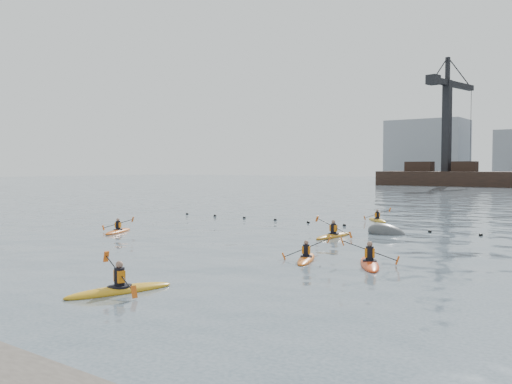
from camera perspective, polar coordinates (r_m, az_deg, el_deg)
ground at (r=19.31m, az=-17.07°, el=-9.64°), size 400.00×400.00×0.00m
float_line at (r=37.42m, az=11.41°, el=-3.60°), size 33.24×0.73×0.24m
kayaker_0 at (r=23.91m, az=5.30°, el=-6.94°), size 2.04×3.11×1.21m
kayaker_1 at (r=18.38m, az=-14.16°, el=-9.87°), size 2.44×3.69×1.35m
kayaker_2 at (r=34.94m, az=-14.32°, el=-3.97°), size 2.00×3.10×1.10m
kayaker_3 at (r=31.89m, az=8.15°, el=-4.52°), size 2.44×3.57×1.32m
kayaker_4 at (r=23.10m, az=11.87°, el=-7.29°), size 2.35×3.43×1.30m
kayaker_5 at (r=41.90m, az=12.64°, el=-2.86°), size 2.64×2.65×1.11m
mooring_buoy at (r=33.97m, az=13.62°, el=-4.31°), size 2.80×1.90×1.66m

